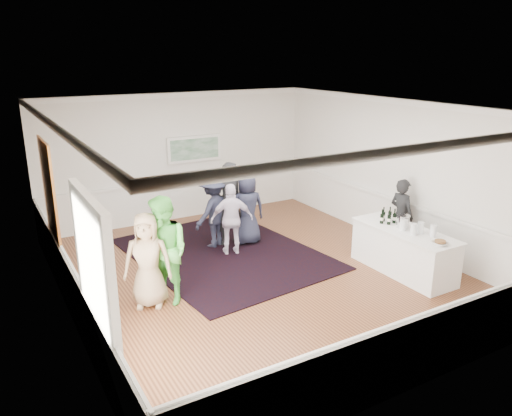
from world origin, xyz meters
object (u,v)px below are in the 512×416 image
nut_bowl (440,243)px  guest_dark_b (228,204)px  guest_tan (148,260)px  guest_green (164,251)px  guest_dark_a (213,211)px  bartender (401,216)px  guest_lilac (232,219)px  serving_table (404,251)px  guest_navy (247,209)px  ice_bucket (403,222)px

nut_bowl → guest_dark_b: bearing=119.3°
guest_tan → guest_green: guest_green is taller
guest_tan → guest_dark_a: guest_tan is taller
bartender → guest_lilac: bartender is taller
serving_table → bartender: bartender is taller
guest_green → guest_navy: 3.09m
bartender → nut_bowl: (-0.79, -1.69, 0.12)m
guest_green → nut_bowl: bearing=42.0°
serving_table → guest_lilac: 3.52m
guest_dark_b → nut_bowl: (2.20, -3.91, -0.02)m
guest_dark_a → guest_navy: size_ratio=1.00×
guest_dark_b → ice_bucket: guest_dark_b is taller
guest_dark_a → guest_navy: 0.76m
guest_dark_b → bartender: bearing=136.7°
guest_tan → guest_dark_b: (2.46, 1.86, 0.12)m
bartender → serving_table: bearing=135.7°
guest_green → guest_tan: bearing=-120.1°
serving_table → ice_bucket: 0.57m
nut_bowl → ice_bucket: bearing=84.4°
guest_dark_a → guest_dark_b: bearing=146.9°
guest_lilac → guest_tan: bearing=47.9°
bartender → guest_green: (-5.16, 0.32, 0.13)m
serving_table → nut_bowl: (-0.06, -0.87, 0.48)m
serving_table → bartender: bearing=48.4°
guest_lilac → guest_dark_b: bearing=-92.7°
guest_tan → ice_bucket: size_ratio=6.33×
serving_table → guest_dark_a: size_ratio=1.34×
guest_lilac → guest_navy: bearing=-129.0°
bartender → nut_bowl: size_ratio=5.81×
nut_bowl → guest_navy: bearing=115.8°
guest_dark_a → guest_navy: (0.74, -0.21, -0.00)m
guest_navy → nut_bowl: 4.17m
nut_bowl → guest_lilac: bearing=125.5°
guest_green → nut_bowl: 4.81m
bartender → ice_bucket: bartender is taller
guest_dark_a → guest_dark_b: guest_dark_b is taller
guest_lilac → guest_dark_a: (-0.15, 0.59, 0.04)m
serving_table → guest_dark_a: guest_dark_a is taller
guest_tan → guest_green: 0.31m
guest_green → guest_dark_a: size_ratio=1.16×
guest_green → guest_navy: guest_green is taller
guest_dark_b → serving_table: bearing=119.8°
guest_green → nut_bowl: guest_green is taller
guest_dark_a → nut_bowl: 4.71m
guest_green → ice_bucket: (4.46, -1.03, 0.06)m
guest_lilac → guest_dark_b: guest_dark_b is taller
bartender → nut_bowl: bearing=152.3°
serving_table → guest_green: guest_green is taller
guest_lilac → ice_bucket: 3.45m
bartender → guest_navy: (-2.61, 2.06, 0.01)m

